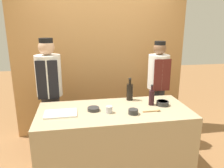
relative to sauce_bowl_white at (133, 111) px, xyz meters
The scene contains 12 objects.
cabinet_wall 1.49m from the sauce_bowl_white, 97.55° to the left, with size 2.91×0.18×2.40m.
counter 0.54m from the sauce_bowl_white, 139.75° to the left, with size 1.85×0.83×0.89m.
sauce_bowl_white is the anchor object (origin of this frame).
sauce_bowl_brown 0.49m from the sauce_bowl_white, 25.05° to the left, with size 0.16×0.16×0.06m.
sauce_bowl_purple 0.48m from the sauce_bowl_white, 157.85° to the left, with size 0.14×0.14×0.04m.
cutting_board 0.84m from the sauce_bowl_white, behind, with size 0.37×0.24×0.02m.
bottle_soy 0.49m from the sauce_bowl_white, 80.60° to the left, with size 0.09×0.09×0.31m.
bottle_wine 0.40m from the sauce_bowl_white, 38.66° to the left, with size 0.07×0.07×0.27m.
cup_steel 0.28m from the sauce_bowl_white, 162.51° to the left, with size 0.08×0.08×0.08m.
wooden_spoon 0.26m from the sauce_bowl_white, ahead, with size 0.22×0.04×0.02m.
chef_left 1.33m from the sauce_bowl_white, 139.88° to the left, with size 0.36×0.36×1.71m.
chef_right 1.06m from the sauce_bowl_white, 53.61° to the left, with size 0.32×0.32×1.65m.
Camera 1 is at (-0.45, -2.43, 1.91)m, focal length 35.00 mm.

